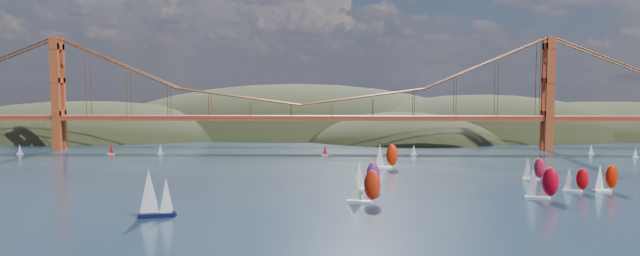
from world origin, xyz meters
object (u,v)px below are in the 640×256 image
object	(u,v)px
racer_0	(363,185)
racer_5	(386,156)
racer_2	(575,179)
racer_4	(605,177)
racer_1	(541,182)
racer_3	(533,168)
sloop_navy	(154,194)
racer_rwb	(366,175)

from	to	relation	value
racer_0	racer_5	bearing A→B (deg)	89.32
racer_0	racer_2	size ratio (longest dim) A/B	1.26
racer_2	racer_4	size ratio (longest dim) A/B	0.90
racer_1	racer_4	size ratio (longest dim) A/B	1.12
racer_2	racer_4	world-z (taller)	racer_4
racer_3	racer_5	world-z (taller)	racer_5
racer_1	racer_5	world-z (taller)	racer_1
sloop_navy	racer_2	size ratio (longest dim) A/B	1.60
racer_2	racer_rwb	bearing A→B (deg)	-166.33
racer_1	racer_rwb	xyz separation A→B (m)	(-50.21, 13.29, -0.30)
racer_3	racer_rwb	xyz separation A→B (m)	(-58.91, -20.98, 0.64)
racer_2	racer_3	bearing A→B (deg)	119.34
racer_2	racer_3	distance (m)	23.26
sloop_navy	racer_2	world-z (taller)	sloop_navy
racer_1	racer_5	distance (m)	72.83
racer_0	racer_1	distance (m)	52.56
racer_4	racer_rwb	distance (m)	74.21
sloop_navy	racer_rwb	bearing A→B (deg)	21.72
racer_4	racer_1	bearing A→B (deg)	-168.15
racer_5	racer_rwb	xyz separation A→B (m)	(-10.25, -47.59, -0.27)
sloop_navy	racer_5	world-z (taller)	sloop_navy
racer_0	racer_5	xyz separation A→B (m)	(12.14, 67.79, -0.07)
racer_rwb	racer_2	bearing A→B (deg)	-18.02
racer_0	racer_4	distance (m)	78.54
racer_rwb	racer_1	bearing A→B (deg)	-31.47
sloop_navy	racer_3	distance (m)	129.28
racer_1	racer_4	distance (m)	27.07
racer_1	racer_2	distance (m)	18.64
racer_5	racer_2	bearing A→B (deg)	-50.13
racer_0	racer_rwb	bearing A→B (deg)	94.12
sloop_navy	racer_4	world-z (taller)	sloop_navy
racer_1	sloop_navy	bearing A→B (deg)	-153.11
sloop_navy	racer_1	size ratio (longest dim) A/B	1.28
racer_5	racer_4	bearing A→B (deg)	-45.13
racer_rwb	sloop_navy	bearing A→B (deg)	-161.83
racer_2	racer_5	size ratio (longest dim) A/B	0.80
sloop_navy	racer_4	distance (m)	135.38
racer_4	racer_3	bearing A→B (deg)	109.43
racer_1	racer_5	bearing A→B (deg)	136.66
sloop_navy	racer_3	size ratio (longest dim) A/B	1.57
racer_1	racer_3	distance (m)	35.38
racer_4	sloop_navy	bearing A→B (deg)	-179.39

